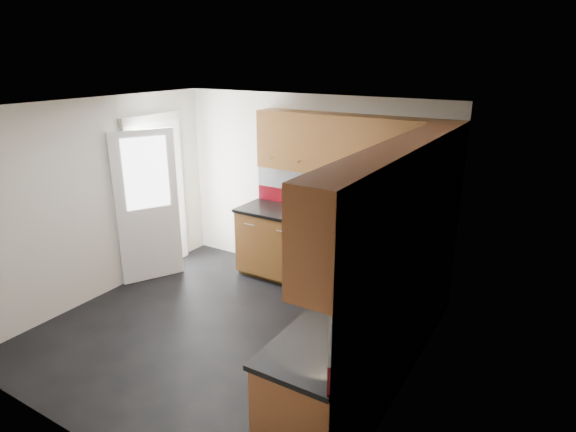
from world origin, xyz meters
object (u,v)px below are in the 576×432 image
Objects in this scene: food_processor at (404,239)px; toaster at (441,228)px; utensil_pot at (302,203)px; gas_hob at (329,219)px.

toaster is at bearing 75.06° from food_processor.
toaster is (1.78, 0.01, -0.01)m from utensil_pot.
food_processor is at bearing -25.07° from gas_hob.
food_processor reaches higher than toaster.
gas_hob is 2.02× the size of toaster.
food_processor is (1.60, -0.69, 0.04)m from utensil_pot.
toaster is 0.93× the size of food_processor.
utensil_pot is 1.55× the size of toaster.
toaster is (1.30, 0.18, 0.07)m from gas_hob.
gas_hob is 1.88× the size of food_processor.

